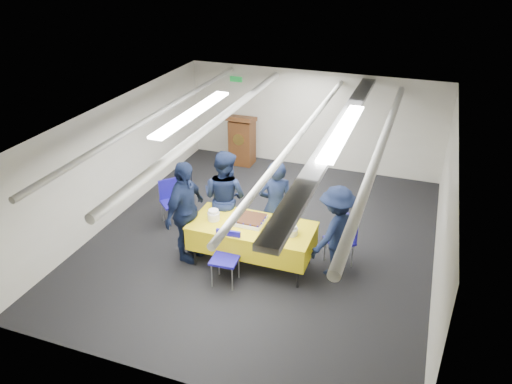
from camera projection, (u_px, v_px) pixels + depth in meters
The scene contains 14 objects.
ground at pixel (263, 238), 9.22m from camera, with size 7.00×7.00×0.00m, color black.
room_shell at pixel (277, 140), 8.70m from camera, with size 6.00×7.00×2.30m.
serving_table at pixel (252, 236), 8.25m from camera, with size 2.04×0.95×0.77m.
sheet_cake at pixel (248, 219), 8.23m from camera, with size 0.57×0.44×0.10m.
plate_stack_left at pixel (214, 215), 8.28m from camera, with size 0.20×0.20×0.18m.
plate_stack_right at pixel (291, 230), 7.88m from camera, with size 0.23×0.23×0.16m.
podium at pixel (242, 140), 11.97m from camera, with size 0.62×0.53×1.25m.
chair_near at pixel (227, 252), 7.89m from camera, with size 0.45×0.45×0.87m.
chair_right at pixel (344, 236), 8.31m from camera, with size 0.59×0.59×0.87m.
chair_left at pixel (171, 197), 9.54m from camera, with size 0.59×0.59×0.87m.
sailor_a at pixel (275, 206), 8.59m from camera, with size 0.61×0.40×1.69m, color black.
sailor_b at pixel (225, 197), 8.79m from camera, with size 0.85×0.67×1.76m, color black.
sailor_c at pixel (185, 212), 8.27m from camera, with size 1.05×0.44×1.80m, color black.
sailor_d at pixel (336, 232), 7.94m from camera, with size 1.02×0.59×1.58m, color black.
Camera 1 is at (2.52, -7.38, 5.01)m, focal length 35.00 mm.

